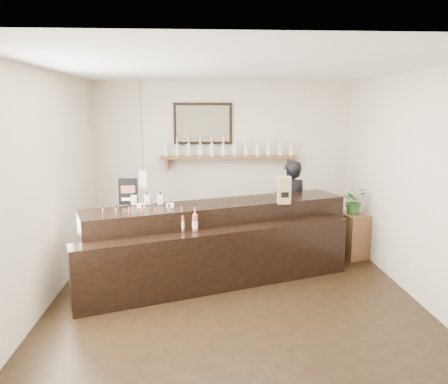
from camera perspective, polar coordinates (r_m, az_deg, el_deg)
name	(u,v)px	position (r m, az deg, el deg)	size (l,w,h in m)	color
ground	(233,294)	(5.74, 1.25, -13.18)	(5.00, 5.00, 0.00)	black
room_shell	(234,162)	(5.28, 1.32, 3.94)	(5.00, 5.00, 5.00)	beige
back_wall_decor	(215,143)	(7.63, -1.22, 6.46)	(2.66, 0.96, 1.69)	brown
counter	(219,244)	(6.08, -0.65, -6.82)	(3.75, 2.23, 1.22)	black
promo_sign	(128,192)	(6.07, -12.40, 0.06)	(0.26, 0.03, 0.36)	black
paper_bag	(284,190)	(6.05, 7.85, 0.25)	(0.17, 0.13, 0.38)	olive
tape_dispenser	(286,200)	(6.13, 8.11, -1.00)	(0.14, 0.09, 0.11)	blue
side_cabinet	(352,235)	(7.28, 16.36, -5.44)	(0.48, 0.57, 0.70)	brown
potted_plant	(354,201)	(7.15, 16.60, -1.11)	(0.38, 0.33, 0.42)	#2F6227
shopkeeper	(291,202)	(7.09, 8.68, -1.26)	(0.63, 0.42, 1.73)	black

